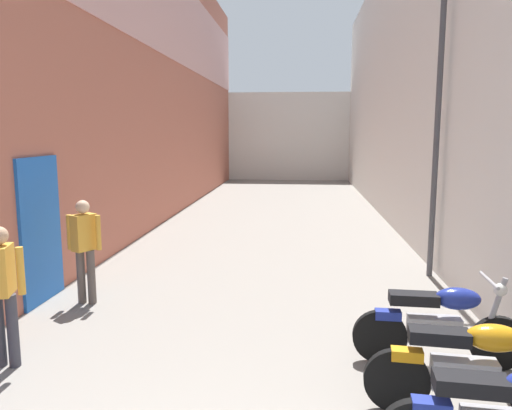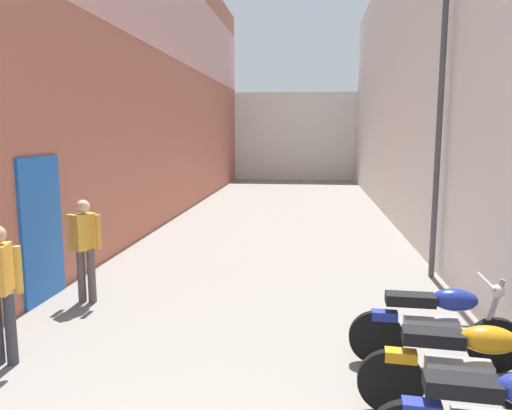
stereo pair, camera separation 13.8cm
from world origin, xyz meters
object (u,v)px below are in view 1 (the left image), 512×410
at_px(pedestrian_mid_alley, 2,286).
at_px(street_lamp, 433,113).
at_px(motorcycle_third, 472,366).
at_px(pedestrian_further_down, 84,244).
at_px(motorcycle_fourth, 440,322).

relative_size(pedestrian_mid_alley, street_lamp, 0.32).
xyz_separation_m(motorcycle_third, pedestrian_further_down, (-4.73, 2.58, 0.42)).
relative_size(motorcycle_fourth, street_lamp, 0.37).
bearing_deg(motorcycle_third, street_lamp, 81.17).
bearing_deg(street_lamp, motorcycle_fourth, -101.30).
relative_size(pedestrian_further_down, street_lamp, 0.32).
xyz_separation_m(motorcycle_fourth, pedestrian_further_down, (-4.73, 1.57, 0.42)).
height_order(motorcycle_third, pedestrian_mid_alley, pedestrian_mid_alley).
xyz_separation_m(motorcycle_fourth, pedestrian_mid_alley, (-4.73, -0.44, 0.42)).
height_order(pedestrian_mid_alley, pedestrian_further_down, same).
distance_m(motorcycle_third, pedestrian_mid_alley, 4.78).
height_order(motorcycle_third, motorcycle_fourth, same).
distance_m(pedestrian_mid_alley, street_lamp, 7.01).
bearing_deg(pedestrian_mid_alley, motorcycle_third, -6.85).
xyz_separation_m(pedestrian_further_down, street_lamp, (5.43, 1.95, 1.96)).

